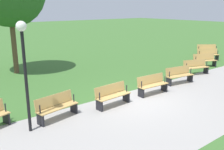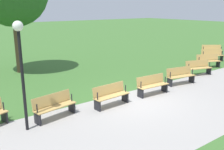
% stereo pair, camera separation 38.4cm
% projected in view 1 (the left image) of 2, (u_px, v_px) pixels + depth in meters
% --- Properties ---
extents(ground_plane, '(120.00, 120.00, 0.00)m').
position_uv_depth(ground_plane, '(135.00, 100.00, 11.34)').
color(ground_plane, '#3D6B2D').
extents(path_paving, '(40.68, 5.14, 0.01)m').
position_uv_depth(path_paving, '(162.00, 111.00, 10.18)').
color(path_paving, '#A39E99').
rests_on(path_paving, ground).
extents(bench_0, '(1.58, 1.35, 0.89)m').
position_uv_depth(bench_0, '(207.00, 49.00, 21.75)').
color(bench_0, tan).
rests_on(bench_0, ground).
extents(bench_1, '(1.63, 1.22, 0.89)m').
position_uv_depth(bench_1, '(208.00, 54.00, 19.55)').
color(bench_1, tan).
rests_on(bench_1, ground).
extents(bench_2, '(1.67, 1.08, 0.89)m').
position_uv_depth(bench_2, '(205.00, 60.00, 17.45)').
color(bench_2, tan).
rests_on(bench_2, ground).
extents(bench_3, '(1.68, 0.92, 0.89)m').
position_uv_depth(bench_3, '(196.00, 67.00, 15.48)').
color(bench_3, tan).
rests_on(bench_3, ground).
extents(bench_4, '(1.67, 0.75, 0.89)m').
position_uv_depth(bench_4, '(179.00, 75.00, 13.66)').
color(bench_4, tan).
rests_on(bench_4, ground).
extents(bench_5, '(1.64, 0.57, 0.89)m').
position_uv_depth(bench_5, '(152.00, 84.00, 12.02)').
color(bench_5, tan).
rests_on(bench_5, ground).
extents(bench_6, '(1.64, 0.57, 0.89)m').
position_uv_depth(bench_6, '(112.00, 95.00, 10.58)').
color(bench_6, tan).
rests_on(bench_6, ground).
extents(bench_7, '(1.67, 0.75, 0.89)m').
position_uv_depth(bench_7, '(57.00, 106.00, 9.36)').
color(bench_7, tan).
rests_on(bench_7, ground).
extents(lamp_post, '(0.32, 0.32, 3.59)m').
position_uv_depth(lamp_post, '(24.00, 56.00, 7.87)').
color(lamp_post, black).
rests_on(lamp_post, ground).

